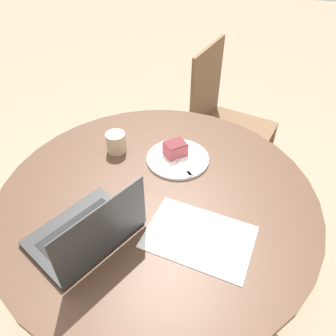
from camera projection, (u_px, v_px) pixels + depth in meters
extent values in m
plane|color=gray|center=(160.00, 293.00, 1.68)|extent=(12.00, 12.00, 0.00)
cylinder|color=#4C3323|center=(160.00, 292.00, 1.68)|extent=(0.41, 0.41, 0.02)
cylinder|color=#4C3323|center=(159.00, 252.00, 1.45)|extent=(0.14, 0.14, 0.68)
cylinder|color=#4C3323|center=(157.00, 196.00, 1.21)|extent=(1.17, 1.17, 0.03)
cube|color=brown|center=(234.00, 131.00, 1.95)|extent=(0.51, 0.51, 0.02)
cube|color=brown|center=(206.00, 86.00, 1.87)|extent=(0.11, 0.38, 0.47)
cube|color=brown|center=(267.00, 155.00, 2.17)|extent=(0.04, 0.04, 0.46)
cube|color=brown|center=(248.00, 191.00, 1.92)|extent=(0.04, 0.04, 0.46)
cube|color=brown|center=(214.00, 138.00, 2.31)|extent=(0.04, 0.04, 0.46)
cube|color=brown|center=(189.00, 169.00, 2.06)|extent=(0.04, 0.04, 0.46)
cube|color=white|center=(199.00, 237.00, 1.05)|extent=(0.37, 0.28, 0.00)
cylinder|color=white|center=(178.00, 159.00, 1.34)|extent=(0.26, 0.26, 0.01)
cube|color=#B74C51|center=(175.00, 149.00, 1.34)|extent=(0.11, 0.11, 0.05)
cube|color=maroon|center=(175.00, 143.00, 1.32)|extent=(0.10, 0.10, 0.00)
cube|color=silver|center=(180.00, 163.00, 1.31)|extent=(0.13, 0.13, 0.00)
cube|color=silver|center=(189.00, 174.00, 1.26)|extent=(0.04, 0.04, 0.00)
cylinder|color=#C6AD89|center=(116.00, 142.00, 1.37)|extent=(0.08, 0.08, 0.09)
cube|color=#2D2D2D|center=(84.00, 232.00, 1.06)|extent=(0.35, 0.40, 0.02)
cube|color=black|center=(83.00, 230.00, 1.05)|extent=(0.24, 0.30, 0.00)
cube|color=#2D2D2D|center=(104.00, 231.00, 0.92)|extent=(0.15, 0.29, 0.20)
cube|color=black|center=(103.00, 231.00, 0.93)|extent=(0.14, 0.28, 0.19)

